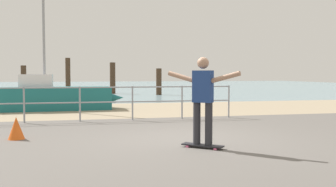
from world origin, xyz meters
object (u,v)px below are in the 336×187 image
Objects in this scene: skateboard at (203,145)px; skateboarder at (203,95)px; sailboat at (57,97)px; traffic_cone at (16,129)px.

skateboarder reaches higher than skateboard.
skateboard is (3.22, -8.43, -0.45)m from sailboat.
skateboard is at bearing -87.61° from skateboarder.
skateboarder is at bearing -26.04° from traffic_cone.
sailboat is 9.99× the size of traffic_cone.
sailboat is 9.03m from skateboard.
traffic_cone is (-3.61, 1.76, -0.77)m from skateboarder.
sailboat reaches higher than traffic_cone.
skateboarder is (-0.00, 0.00, 0.95)m from skateboard.
skateboard is at bearing -26.04° from traffic_cone.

